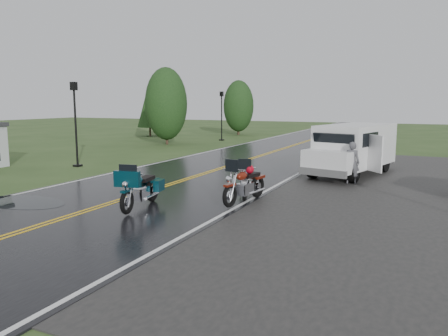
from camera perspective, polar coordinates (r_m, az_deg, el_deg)
name	(u,v)px	position (r m, az deg, el deg)	size (l,w,h in m)	color
ground	(120,201)	(14.55, -13.49, -4.27)	(120.00, 120.00, 0.00)	#2D471E
road	(240,163)	(23.08, 2.10, 0.72)	(8.00, 100.00, 0.04)	black
motorcycle_red	(230,186)	(12.95, 0.76, -2.40)	(0.87, 2.40, 1.42)	#5E160A
motorcycle_teal	(127,192)	(12.47, -12.61, -3.06)	(0.87, 2.38, 1.41)	#042832
motorcycle_silver	(244,183)	(13.79, 2.69, -1.91)	(0.82, 2.25, 1.33)	#A8ABAF
van_white	(314,152)	(18.54, 11.64, 2.07)	(2.16, 5.75, 2.26)	white
person_at_van	(352,163)	(17.66, 16.33, 0.58)	(0.60, 0.39, 1.65)	#4D4D52
lamp_post_near_left	(76,124)	(22.79, -18.81, 5.43)	(0.36, 0.36, 4.20)	black
lamp_post_far_left	(222,116)	(36.60, -0.31, 6.82)	(0.35, 0.35, 4.11)	black
tree_left_mid	(166,112)	(33.45, -7.53, 7.30)	(3.17, 3.17, 4.95)	#1E3D19
tree_left_far	(238,112)	(43.07, 1.90, 7.37)	(2.95, 2.95, 4.54)	#1E3D19
pine_left_far	(150,110)	(42.03, -9.70, 7.46)	(2.35, 2.35, 4.89)	#1E3D19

